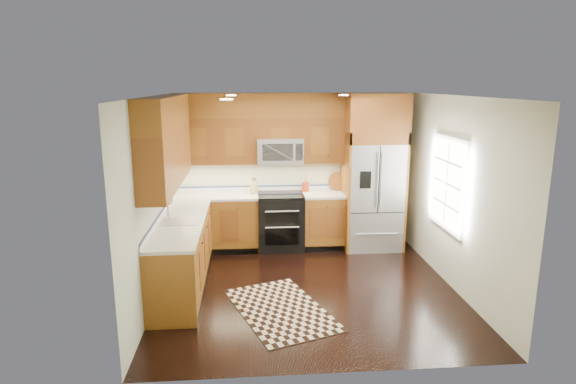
{
  "coord_description": "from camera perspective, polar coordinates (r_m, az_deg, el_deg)",
  "views": [
    {
      "loc": [
        -0.78,
        -6.12,
        2.77
      ],
      "look_at": [
        -0.22,
        0.6,
        1.23
      ],
      "focal_mm": 30.0,
      "sensor_mm": 36.0,
      "label": 1
    }
  ],
  "objects": [
    {
      "name": "refrigerator",
      "position": [
        8.16,
        10.06,
        2.34
      ],
      "size": [
        0.98,
        0.75,
        2.6
      ],
      "color": "#B2B2B7",
      "rests_on": "ground"
    },
    {
      "name": "rug",
      "position": [
        6.17,
        -0.88,
        -13.73
      ],
      "size": [
        1.47,
        1.86,
        0.01
      ],
      "primitive_type": "cube",
      "rotation": [
        0.0,
        0.0,
        0.34
      ],
      "color": "black",
      "rests_on": "ground"
    },
    {
      "name": "knife_block",
      "position": [
        8.11,
        -4.05,
        0.61
      ],
      "size": [
        0.14,
        0.16,
        0.27
      ],
      "color": "tan",
      "rests_on": "countertop"
    },
    {
      "name": "countertop",
      "position": [
        7.38,
        -7.05,
        -1.73
      ],
      "size": [
        2.86,
        3.01,
        0.04
      ],
      "color": "beige",
      "rests_on": "base_cabinets"
    },
    {
      "name": "upper_cabinets",
      "position": [
        7.26,
        -7.76,
        6.88
      ],
      "size": [
        2.85,
        3.0,
        1.15
      ],
      "color": "brown",
      "rests_on": "ground"
    },
    {
      "name": "utensil_crock",
      "position": [
        8.23,
        2.09,
        0.86
      ],
      "size": [
        0.12,
        0.12,
        0.34
      ],
      "color": "maroon",
      "rests_on": "countertop"
    },
    {
      "name": "wall_right",
      "position": [
        6.88,
        19.15,
        -0.17
      ],
      "size": [
        0.02,
        4.0,
        2.6
      ],
      "primitive_type": "cube",
      "color": "silver",
      "rests_on": "ground"
    },
    {
      "name": "base_cabinets",
      "position": [
        7.41,
        -8.08,
        -5.49
      ],
      "size": [
        2.85,
        3.0,
        0.9
      ],
      "color": "#8C591B",
      "rests_on": "ground"
    },
    {
      "name": "microwave",
      "position": [
        8.02,
        -0.96,
        4.93
      ],
      "size": [
        0.76,
        0.4,
        0.42
      ],
      "color": "#B2B2B7",
      "rests_on": "ground"
    },
    {
      "name": "sink_faucet",
      "position": [
        6.67,
        -12.87,
        -2.92
      ],
      "size": [
        0.54,
        0.44,
        0.37
      ],
      "color": "#B2B2B7",
      "rests_on": "countertop"
    },
    {
      "name": "wall_back",
      "position": [
        8.29,
        0.68,
        2.68
      ],
      "size": [
        4.0,
        0.02,
        2.6
      ],
      "primitive_type": "cube",
      "color": "silver",
      "rests_on": "ground"
    },
    {
      "name": "window",
      "position": [
        7.03,
        18.39,
        0.98
      ],
      "size": [
        0.04,
        1.1,
        1.3
      ],
      "color": "white",
      "rests_on": "ground"
    },
    {
      "name": "wall_left",
      "position": [
        6.42,
        -15.63,
        -0.85
      ],
      "size": [
        0.02,
        4.0,
        2.6
      ],
      "primitive_type": "cube",
      "color": "silver",
      "rests_on": "ground"
    },
    {
      "name": "range",
      "position": [
        8.14,
        -0.87,
        -3.53
      ],
      "size": [
        0.76,
        0.67,
        0.95
      ],
      "color": "black",
      "rests_on": "ground"
    },
    {
      "name": "ground",
      "position": [
        6.77,
        2.28,
        -11.29
      ],
      "size": [
        4.0,
        4.0,
        0.0
      ],
      "primitive_type": "plane",
      "color": "black",
      "rests_on": "ground"
    },
    {
      "name": "cutting_board",
      "position": [
        8.39,
        5.83,
        0.3
      ],
      "size": [
        0.36,
        0.36,
        0.02
      ],
      "primitive_type": "cylinder",
      "rotation": [
        0.0,
        0.0,
        -0.18
      ],
      "color": "brown",
      "rests_on": "countertop"
    }
  ]
}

